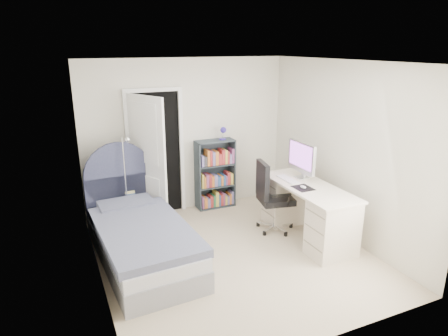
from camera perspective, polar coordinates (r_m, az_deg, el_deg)
name	(u,v)px	position (r m, az deg, el deg)	size (l,w,h in m)	color
room_shell	(235,166)	(4.96, 1.58, 0.36)	(3.50, 3.70, 2.60)	tan
door	(150,158)	(6.20, -10.48, 1.47)	(0.92, 0.76, 2.06)	black
bed	(140,236)	(5.37, -11.90, -9.54)	(1.15, 2.25, 1.35)	gray
nightstand	(132,202)	(6.28, -12.97, -4.71)	(0.40, 0.40, 0.59)	tan
floor_lamp	(128,194)	(6.05, -13.56, -3.57)	(0.21, 0.21, 1.45)	silver
bookcase	(216,176)	(6.78, -1.20, -1.11)	(0.66, 0.28, 1.39)	#323D44
desk	(307,209)	(5.87, 11.73, -5.74)	(0.65, 1.63, 1.34)	beige
office_chair	(270,193)	(5.93, 6.65, -3.61)	(0.58, 0.60, 1.07)	silver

